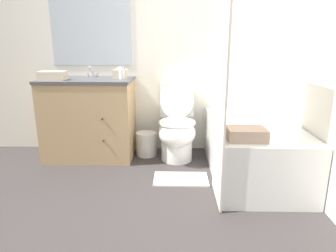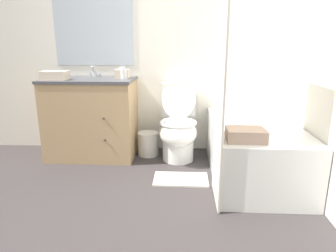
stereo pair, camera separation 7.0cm
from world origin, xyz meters
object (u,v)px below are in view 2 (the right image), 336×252
(bathtub, at_px, (253,149))
(bath_towel_folded, at_px, (246,135))
(hand_towel_folded, at_px, (55,75))
(bath_mat, at_px, (181,179))
(tissue_box, at_px, (122,74))
(toilet, at_px, (178,127))
(wastebasket, at_px, (148,144))
(soap_dispenser, at_px, (124,73))
(sink_faucet, at_px, (95,73))
(vanity_cabinet, at_px, (92,117))

(bathtub, height_order, bath_towel_folded, bath_towel_folded)
(hand_towel_folded, relative_size, bath_mat, 0.51)
(bathtub, relative_size, tissue_box, 9.98)
(toilet, relative_size, wastebasket, 3.27)
(tissue_box, height_order, soap_dispenser, soap_dispenser)
(wastebasket, relative_size, soap_dispenser, 2.01)
(sink_faucet, relative_size, bath_towel_folded, 0.48)
(bath_mat, bearing_deg, tissue_box, 135.50)
(bathtub, bearing_deg, wastebasket, 156.12)
(hand_towel_folded, height_order, bath_towel_folded, hand_towel_folded)
(hand_towel_folded, bearing_deg, toilet, 3.78)
(sink_faucet, relative_size, hand_towel_folded, 0.55)
(toilet, xyz_separation_m, tissue_box, (-0.61, 0.08, 0.56))
(hand_towel_folded, xyz_separation_m, bath_mat, (1.31, -0.47, -0.91))
(soap_dispenser, relative_size, bath_mat, 0.26)
(bathtub, relative_size, wastebasket, 5.39)
(vanity_cabinet, distance_m, soap_dispenser, 0.62)
(sink_faucet, relative_size, tissue_box, 0.99)
(wastebasket, xyz_separation_m, hand_towel_folded, (-0.93, -0.18, 0.79))
(toilet, bearing_deg, vanity_cabinet, 176.78)
(soap_dispenser, bearing_deg, bathtub, -17.11)
(toilet, xyz_separation_m, bath_towel_folded, (0.53, -0.89, 0.20))
(vanity_cabinet, relative_size, tissue_box, 6.70)
(soap_dispenser, relative_size, hand_towel_folded, 0.51)
(wastebasket, height_order, soap_dispenser, soap_dispenser)
(toilet, xyz_separation_m, soap_dispenser, (-0.58, 0.03, 0.57))
(hand_towel_folded, bearing_deg, soap_dispenser, 9.10)
(hand_towel_folded, distance_m, bath_mat, 1.66)
(vanity_cabinet, xyz_separation_m, soap_dispenser, (0.38, -0.03, 0.48))
(bathtub, height_order, wastebasket, bathtub)
(vanity_cabinet, bearing_deg, wastebasket, 4.10)
(bathtub, distance_m, bath_mat, 0.75)
(wastebasket, bearing_deg, soap_dispenser, -163.14)
(sink_faucet, height_order, wastebasket, sink_faucet)
(hand_towel_folded, distance_m, bath_towel_folded, 2.01)
(bathtub, xyz_separation_m, bath_towel_folded, (-0.19, -0.52, 0.30))
(vanity_cabinet, relative_size, bath_towel_folded, 3.26)
(bath_mat, bearing_deg, wastebasket, 120.37)
(toilet, height_order, soap_dispenser, soap_dispenser)
(bathtub, xyz_separation_m, wastebasket, (-1.06, 0.47, -0.13))
(bath_mat, bearing_deg, bath_towel_folded, -34.73)
(bath_towel_folded, bearing_deg, toilet, 120.75)
(bathtub, xyz_separation_m, tissue_box, (-1.33, 0.45, 0.67))
(sink_faucet, height_order, bath_towel_folded, sink_faucet)
(toilet, relative_size, bath_mat, 1.72)
(wastebasket, height_order, hand_towel_folded, hand_towel_folded)
(sink_faucet, distance_m, bath_mat, 1.57)
(sink_faucet, bearing_deg, hand_towel_folded, -132.35)
(vanity_cabinet, bearing_deg, toilet, -3.22)
(sink_faucet, xyz_separation_m, hand_towel_folded, (-0.31, -0.34, 0.01))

